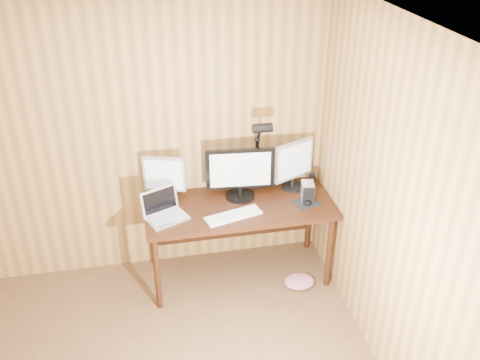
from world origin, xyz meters
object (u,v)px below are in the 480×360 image
object	(u,v)px
laptop	(164,211)
phone	(228,219)
monitor_left	(164,178)
mouse	(307,201)
keyboard	(233,215)
desk_lamp	(260,146)
desk	(237,212)
monitor_right	(294,164)
monitor_center	(240,173)
hard_drive	(308,192)
speaker	(312,181)

from	to	relation	value
laptop	phone	size ratio (longest dim) A/B	3.81
monitor_left	mouse	world-z (taller)	monitor_left
keyboard	desk_lamp	world-z (taller)	desk_lamp
desk	monitor_right	size ratio (longest dim) A/B	3.55
monitor_center	phone	world-z (taller)	monitor_center
keyboard	hard_drive	world-z (taller)	hard_drive
monitor_center	keyboard	distance (m)	0.39
desk	keyboard	distance (m)	0.29
desk	mouse	world-z (taller)	mouse
monitor_center	speaker	bearing A→B (deg)	8.76
monitor_center	speaker	size ratio (longest dim) A/B	4.40
monitor_right	laptop	xyz separation A→B (m)	(-1.17, -0.25, -0.19)
phone	hard_drive	bearing A→B (deg)	13.65
keyboard	speaker	world-z (taller)	speaker
keyboard	hard_drive	distance (m)	0.69
monitor_right	monitor_left	bearing A→B (deg)	155.37
desk	monitor_center	world-z (taller)	monitor_center
phone	speaker	distance (m)	0.92
monitor_right	speaker	world-z (taller)	monitor_right
hard_drive	monitor_right	bearing A→B (deg)	117.67
mouse	phone	xyz separation A→B (m)	(-0.71, -0.12, -0.02)
monitor_center	mouse	world-z (taller)	monitor_center
monitor_left	laptop	world-z (taller)	monitor_left
monitor_left	monitor_right	world-z (taller)	monitor_right
keyboard	hard_drive	bearing A→B (deg)	-3.71
laptop	mouse	xyz separation A→B (m)	(1.21, -0.03, -0.03)
monitor_left	monitor_right	xyz separation A→B (m)	(1.13, -0.02, 0.02)
phone	monitor_left	bearing A→B (deg)	138.65
monitor_left	hard_drive	size ratio (longest dim) A/B	2.46
monitor_right	hard_drive	size ratio (longest dim) A/B	2.72
speaker	hard_drive	bearing A→B (deg)	-117.11
monitor_right	laptop	distance (m)	1.21
monitor_left	phone	world-z (taller)	monitor_left
monitor_right	phone	bearing A→B (deg)	-172.57
keyboard	speaker	bearing A→B (deg)	8.62
monitor_center	phone	distance (m)	0.44
desk	desk_lamp	world-z (taller)	desk_lamp
monitor_left	monitor_right	size ratio (longest dim) A/B	0.91
desk	phone	xyz separation A→B (m)	(-0.13, -0.28, 0.13)
desk	speaker	size ratio (longest dim) A/B	12.00
keyboard	laptop	bearing A→B (deg)	153.62
mouse	hard_drive	distance (m)	0.08
monitor_left	laptop	size ratio (longest dim) A/B	1.03
monitor_left	phone	xyz separation A→B (m)	(0.47, -0.42, -0.21)
desk_lamp	monitor_right	bearing A→B (deg)	1.15
desk	desk_lamp	size ratio (longest dim) A/B	2.20
monitor_right	hard_drive	xyz separation A→B (m)	(0.07, -0.22, -0.16)
monitor_left	laptop	bearing A→B (deg)	-80.08
mouse	desk	bearing A→B (deg)	144.21
hard_drive	desk_lamp	bearing A→B (deg)	160.59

